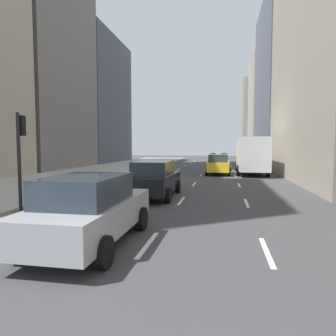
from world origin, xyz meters
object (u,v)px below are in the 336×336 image
Objects in this scene: taxi_lead at (218,164)px; taxi_second at (219,161)px; sedan_black_near at (90,209)px; box_truck at (251,154)px; sedan_silver_behind at (154,179)px; traffic_light_pole at (20,146)px.

taxi_second is at bearing 90.00° from taxi_lead.
taxi_second reaches higher than sedan_black_near.
sedan_black_near is (-2.80, -19.28, -0.01)m from taxi_lead.
box_truck is at bearing 19.65° from taxi_lead.
sedan_silver_behind is (0.00, 7.04, 0.01)m from sedan_black_near.
box_truck is at bearing -60.90° from taxi_second.
sedan_silver_behind is at bearing 90.00° from sedan_black_near.
traffic_light_pole is (-3.95, 2.84, 1.54)m from sedan_black_near.
taxi_lead is 17.84m from traffic_light_pole.
sedan_black_near is 7.04m from sedan_silver_behind.
taxi_second is 0.94× the size of sedan_silver_behind.
traffic_light_pole is at bearing -112.32° from taxi_lead.
taxi_lead is 12.56m from sedan_silver_behind.
box_truck is (5.60, 20.28, 0.84)m from sedan_black_near.
taxi_second is 0.52× the size of box_truck.
taxi_second is at bearing 73.28° from traffic_light_pole.
box_truck reaches higher than taxi_second.
sedan_black_near is at bearing -96.31° from taxi_second.
sedan_silver_behind is at bearing 46.76° from traffic_light_pole.
traffic_light_pole is (-6.75, -22.48, 1.53)m from taxi_second.
sedan_silver_behind is (-2.80, -12.25, -0.00)m from taxi_lead.
sedan_silver_behind is at bearing -102.88° from taxi_lead.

